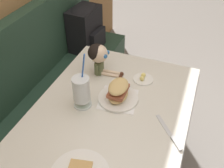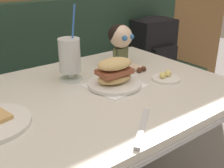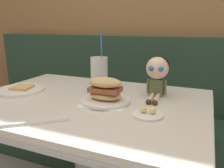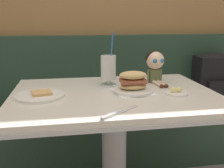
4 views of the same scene
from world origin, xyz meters
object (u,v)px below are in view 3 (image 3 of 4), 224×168
Objects in this scene: sandwich_plate at (105,93)px; seated_doll at (157,70)px; toast_plate at (20,90)px; butter_knife at (24,124)px; milkshake_glass at (99,72)px; butter_saucer at (148,114)px.

seated_doll is (0.19, 0.19, 0.08)m from sandwich_plate.
butter_knife is at bearing -44.22° from toast_plate.
butter_knife is (-0.16, -0.33, -0.04)m from sandwich_plate.
seated_doll is (0.30, 0.03, 0.03)m from milkshake_glass.
butter_saucer is (0.32, -0.24, -0.09)m from milkshake_glass.
seated_doll is (-0.03, 0.27, 0.12)m from butter_saucer.
butter_knife is (-0.38, -0.25, -0.00)m from butter_saucer.
sandwich_plate is 0.28m from seated_doll.
butter_saucer is 0.30m from seated_doll.
milkshake_glass is 2.63× the size of butter_saucer.
sandwich_plate is at bearing 159.39° from butter_saucer.
seated_doll is at bearing 6.06° from milkshake_glass.
sandwich_plate is 0.23m from butter_saucer.
sandwich_plate reaches higher than butter_knife.
sandwich_plate is at bearing 64.06° from butter_knife.
milkshake_glass reaches higher than toast_plate.
seated_doll is at bearing 56.40° from butter_knife.
milkshake_glass is at bearing 143.15° from butter_saucer.
milkshake_glass is 0.20m from sandwich_plate.
milkshake_glass is 1.42× the size of seated_doll.
milkshake_glass is at bearing 84.01° from butter_knife.
butter_knife is 0.64m from seated_doll.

